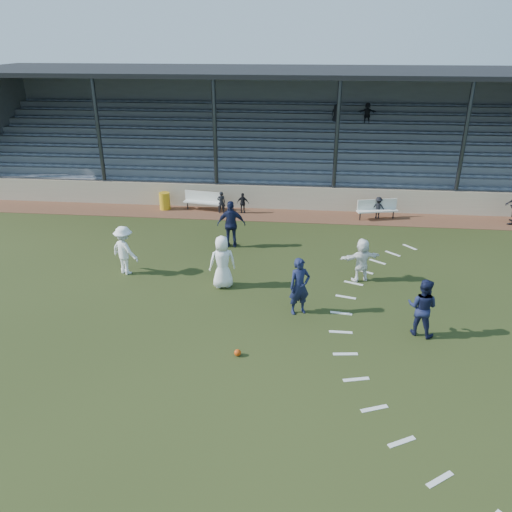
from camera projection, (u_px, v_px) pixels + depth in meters
The scene contains 18 objects.
ground at pixel (248, 327), 15.40m from camera, with size 90.00×90.00×0.00m, color #273114.
cinder_track at pixel (272, 215), 24.94m from camera, with size 34.00×2.00×0.02m, color brown.
retaining_wall at pixel (274, 198), 25.66m from camera, with size 34.00×0.18×1.20m, color #C6B598.
bench_left at pixel (203, 199), 25.45m from camera, with size 2.04×0.77×0.95m.
bench_right at pixel (377, 207), 24.24m from camera, with size 2.04×0.96×0.95m.
trash_bin at pixel (165, 201), 25.61m from camera, with size 0.55×0.55×0.87m, color gold.
football at pixel (238, 353), 13.99m from camera, with size 0.20×0.20×0.20m, color #C5400B.
player_white_lead at pixel (222, 262), 17.52m from camera, with size 0.94×0.61×1.92m, color white.
player_navy_lead at pixel (299, 286), 15.83m from camera, with size 0.69×0.46×1.90m, color #161B3D.
player_navy_mid at pixel (422, 307), 14.71m from camera, with size 0.88×0.69×1.81m, color #161B3D.
player_white_wing at pixel (125, 250), 18.53m from camera, with size 1.21×0.69×1.87m, color white.
player_navy_wing at pixel (231, 224), 20.86m from camera, with size 1.18×0.49×2.01m, color #161B3D.
player_white_back at pixel (362, 260), 18.03m from camera, with size 1.51×0.48×1.63m, color white.
sub_left_near at pixel (221, 202), 25.00m from camera, with size 0.41×0.27×1.12m, color black.
sub_left_far at pixel (243, 203), 25.01m from camera, with size 0.61×0.25×1.04m, color black.
sub_right at pixel (378, 208), 24.32m from camera, with size 0.69×0.40×1.07m, color black.
grandstand at pixel (280, 148), 29.29m from camera, with size 34.60×9.00×6.61m.
penalty_arc at pixel (383, 334), 15.01m from camera, with size 3.89×14.63×0.01m.
Camera 1 is at (1.62, -13.09, 8.26)m, focal length 35.00 mm.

